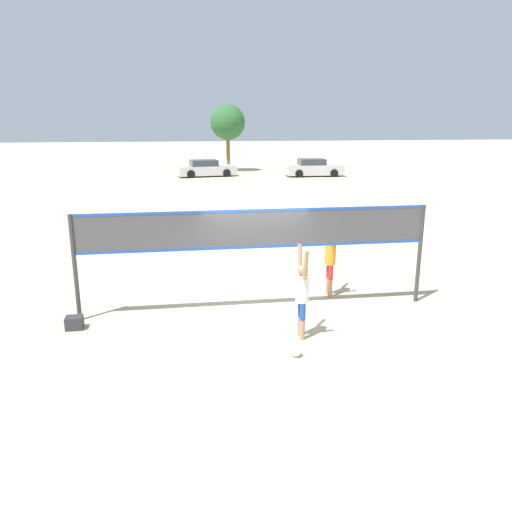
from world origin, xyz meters
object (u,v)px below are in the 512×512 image
at_px(volleyball_net, 256,236).
at_px(parked_car_near, 314,168).
at_px(volleyball, 296,351).
at_px(gear_bag, 74,323).
at_px(player_blocker, 330,255).
at_px(tree_left_cluster, 228,123).
at_px(player_spiker, 302,291).
at_px(parked_car_mid, 206,169).

xyz_separation_m(volleyball_net, parked_car_near, (9.30, 29.16, -1.21)).
bearing_deg(volleyball, gear_bag, 155.79).
xyz_separation_m(volleyball_net, gear_bag, (-4.18, -0.52, -1.71)).
relative_size(player_blocker, tree_left_cluster, 0.37).
bearing_deg(player_blocker, gear_bag, -78.75).
relative_size(player_spiker, player_blocker, 0.93).
xyz_separation_m(parked_car_near, parked_car_mid, (-8.83, 1.13, -0.03)).
xyz_separation_m(volleyball, parked_car_near, (8.90, 31.74, 0.54)).
xyz_separation_m(gear_bag, tree_left_cluster, (6.90, 34.91, 4.14)).
bearing_deg(volleyball_net, volleyball, -81.16).
bearing_deg(gear_bag, parked_car_mid, 81.41).
bearing_deg(player_spiker, parked_car_mid, 0.44).
height_order(player_blocker, gear_bag, player_blocker).
bearing_deg(volleyball_net, gear_bag, -172.92).
relative_size(gear_bag, tree_left_cluster, 0.06).
bearing_deg(volleyball_net, player_blocker, 19.29).
relative_size(player_blocker, gear_bag, 5.83).
distance_m(player_blocker, parked_car_near, 29.35).
distance_m(player_spiker, gear_bag, 5.13).
height_order(gear_bag, parked_car_near, parked_car_near).
bearing_deg(tree_left_cluster, gear_bag, -101.18).
height_order(volleyball_net, volleyball, volleyball_net).
distance_m(gear_bag, parked_car_near, 32.60).
distance_m(volleyball_net, player_blocker, 2.31).
height_order(player_blocker, parked_car_mid, player_blocker).
bearing_deg(gear_bag, player_spiker, -13.89).
xyz_separation_m(player_blocker, gear_bag, (-6.25, -1.24, -0.99)).
bearing_deg(parked_car_mid, volleyball, -99.36).
distance_m(player_spiker, parked_car_mid, 32.03).
bearing_deg(gear_bag, volleyball, -24.21).
bearing_deg(parked_car_mid, tree_left_cluster, 52.01).
height_order(player_spiker, parked_car_mid, player_spiker).
bearing_deg(player_blocker, player_spiker, -28.90).
distance_m(player_blocker, tree_left_cluster, 33.82).
bearing_deg(player_blocker, volleyball, -26.78).
bearing_deg(player_spiker, tree_left_cluster, -3.18).
bearing_deg(parked_car_near, volleyball_net, -106.16).
xyz_separation_m(player_blocker, parked_car_near, (7.23, 28.44, -0.49)).
height_order(player_blocker, volleyball, player_blocker).
bearing_deg(volleyball, player_blocker, 63.22).
distance_m(volleyball, gear_bag, 5.03).
relative_size(gear_bag, parked_car_near, 0.08).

